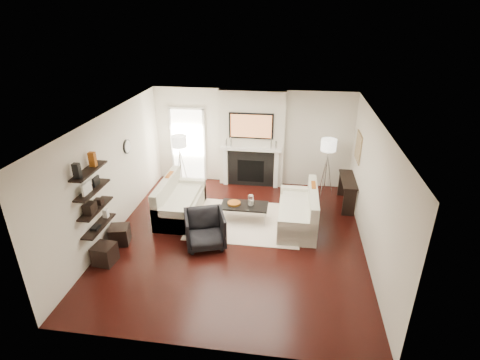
# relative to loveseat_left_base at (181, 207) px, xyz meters

# --- Properties ---
(room_envelope) EXTENTS (6.00, 6.00, 6.00)m
(room_envelope) POSITION_rel_loveseat_left_base_xyz_m (1.50, -0.83, 1.14)
(room_envelope) COLOR black
(room_envelope) RESTS_ON ground
(chimney_breast) EXTENTS (1.80, 0.25, 2.70)m
(chimney_breast) POSITION_rel_loveseat_left_base_xyz_m (1.50, 2.04, 1.14)
(chimney_breast) COLOR silver
(chimney_breast) RESTS_ON floor
(fireplace_surround) EXTENTS (1.30, 0.02, 1.04)m
(fireplace_surround) POSITION_rel_loveseat_left_base_xyz_m (1.50, 1.91, 0.31)
(fireplace_surround) COLOR black
(fireplace_surround) RESTS_ON floor
(firebox) EXTENTS (0.75, 0.02, 0.65)m
(firebox) POSITION_rel_loveseat_left_base_xyz_m (1.50, 1.90, 0.24)
(firebox) COLOR black
(firebox) RESTS_ON floor
(mantel_pilaster_l) EXTENTS (0.12, 0.08, 1.10)m
(mantel_pilaster_l) POSITION_rel_loveseat_left_base_xyz_m (0.78, 1.88, 0.34)
(mantel_pilaster_l) COLOR white
(mantel_pilaster_l) RESTS_ON floor
(mantel_pilaster_r) EXTENTS (0.12, 0.08, 1.10)m
(mantel_pilaster_r) POSITION_rel_loveseat_left_base_xyz_m (2.22, 1.88, 0.34)
(mantel_pilaster_r) COLOR white
(mantel_pilaster_r) RESTS_ON floor
(mantel_shelf) EXTENTS (1.70, 0.18, 0.07)m
(mantel_shelf) POSITION_rel_loveseat_left_base_xyz_m (1.50, 1.86, 0.91)
(mantel_shelf) COLOR white
(mantel_shelf) RESTS_ON chimney_breast
(tv_body) EXTENTS (1.20, 0.06, 0.70)m
(tv_body) POSITION_rel_loveseat_left_base_xyz_m (1.50, 1.88, 1.57)
(tv_body) COLOR black
(tv_body) RESTS_ON chimney_breast
(tv_screen) EXTENTS (1.10, 0.00, 0.62)m
(tv_screen) POSITION_rel_loveseat_left_base_xyz_m (1.50, 1.85, 1.57)
(tv_screen) COLOR #BF723F
(tv_screen) RESTS_ON tv_body
(candlestick_l_tall) EXTENTS (0.04, 0.04, 0.30)m
(candlestick_l_tall) POSITION_rel_loveseat_left_base_xyz_m (0.95, 1.87, 1.09)
(candlestick_l_tall) COLOR silver
(candlestick_l_tall) RESTS_ON mantel_shelf
(candlestick_l_short) EXTENTS (0.04, 0.04, 0.24)m
(candlestick_l_short) POSITION_rel_loveseat_left_base_xyz_m (0.82, 1.87, 1.06)
(candlestick_l_short) COLOR silver
(candlestick_l_short) RESTS_ON mantel_shelf
(candlestick_r_tall) EXTENTS (0.04, 0.04, 0.30)m
(candlestick_r_tall) POSITION_rel_loveseat_left_base_xyz_m (2.05, 1.87, 1.09)
(candlestick_r_tall) COLOR silver
(candlestick_r_tall) RESTS_ON mantel_shelf
(candlestick_r_short) EXTENTS (0.04, 0.04, 0.24)m
(candlestick_r_short) POSITION_rel_loveseat_left_base_xyz_m (2.18, 1.87, 1.06)
(candlestick_r_short) COLOR silver
(candlestick_r_short) RESTS_ON mantel_shelf
(hallway_panel) EXTENTS (0.90, 0.02, 2.10)m
(hallway_panel) POSITION_rel_loveseat_left_base_xyz_m (-0.35, 2.15, 0.84)
(hallway_panel) COLOR white
(hallway_panel) RESTS_ON floor
(door_trim_l) EXTENTS (0.06, 0.06, 2.16)m
(door_trim_l) POSITION_rel_loveseat_left_base_xyz_m (-0.83, 2.13, 0.84)
(door_trim_l) COLOR white
(door_trim_l) RESTS_ON floor
(door_trim_r) EXTENTS (0.06, 0.06, 2.16)m
(door_trim_r) POSITION_rel_loveseat_left_base_xyz_m (0.13, 2.13, 0.84)
(door_trim_r) COLOR white
(door_trim_r) RESTS_ON floor
(door_trim_top) EXTENTS (1.02, 0.06, 0.06)m
(door_trim_top) POSITION_rel_loveseat_left_base_xyz_m (-0.35, 2.13, 1.92)
(door_trim_top) COLOR white
(door_trim_top) RESTS_ON wall_back
(rug) EXTENTS (2.60, 2.00, 0.01)m
(rug) POSITION_rel_loveseat_left_base_xyz_m (1.59, -0.10, -0.20)
(rug) COLOR beige
(rug) RESTS_ON floor
(loveseat_left_base) EXTENTS (0.85, 1.80, 0.42)m
(loveseat_left_base) POSITION_rel_loveseat_left_base_xyz_m (0.00, 0.00, 0.00)
(loveseat_left_base) COLOR beige
(loveseat_left_base) RESTS_ON floor
(loveseat_left_back) EXTENTS (0.18, 1.80, 0.80)m
(loveseat_left_back) POSITION_rel_loveseat_left_base_xyz_m (-0.33, 0.00, 0.32)
(loveseat_left_back) COLOR beige
(loveseat_left_back) RESTS_ON floor
(loveseat_left_arm_n) EXTENTS (0.85, 0.18, 0.60)m
(loveseat_left_arm_n) POSITION_rel_loveseat_left_base_xyz_m (0.00, -0.81, 0.09)
(loveseat_left_arm_n) COLOR beige
(loveseat_left_arm_n) RESTS_ON floor
(loveseat_left_arm_s) EXTENTS (0.85, 0.18, 0.60)m
(loveseat_left_arm_s) POSITION_rel_loveseat_left_base_xyz_m (0.00, 0.81, 0.09)
(loveseat_left_arm_s) COLOR beige
(loveseat_left_arm_s) RESTS_ON floor
(loveseat_left_cushion) EXTENTS (0.63, 1.44, 0.10)m
(loveseat_left_cushion) POSITION_rel_loveseat_left_base_xyz_m (0.05, 0.00, 0.26)
(loveseat_left_cushion) COLOR beige
(loveseat_left_cushion) RESTS_ON loveseat_left_base
(pillow_left_orange) EXTENTS (0.10, 0.42, 0.42)m
(pillow_left_orange) POSITION_rel_loveseat_left_base_xyz_m (-0.33, 0.30, 0.52)
(pillow_left_orange) COLOR #924812
(pillow_left_orange) RESTS_ON loveseat_left_cushion
(pillow_left_charcoal) EXTENTS (0.10, 0.40, 0.40)m
(pillow_left_charcoal) POSITION_rel_loveseat_left_base_xyz_m (-0.33, -0.30, 0.51)
(pillow_left_charcoal) COLOR black
(pillow_left_charcoal) RESTS_ON loveseat_left_cushion
(loveseat_right_base) EXTENTS (0.85, 1.80, 0.42)m
(loveseat_right_base) POSITION_rel_loveseat_left_base_xyz_m (2.82, -0.09, 0.00)
(loveseat_right_base) COLOR beige
(loveseat_right_base) RESTS_ON floor
(loveseat_right_back) EXTENTS (0.18, 1.80, 0.80)m
(loveseat_right_back) POSITION_rel_loveseat_left_base_xyz_m (3.16, -0.09, 0.32)
(loveseat_right_back) COLOR beige
(loveseat_right_back) RESTS_ON floor
(loveseat_right_arm_n) EXTENTS (0.85, 0.18, 0.60)m
(loveseat_right_arm_n) POSITION_rel_loveseat_left_base_xyz_m (2.82, -0.90, 0.09)
(loveseat_right_arm_n) COLOR beige
(loveseat_right_arm_n) RESTS_ON floor
(loveseat_right_arm_s) EXTENTS (0.85, 0.18, 0.60)m
(loveseat_right_arm_s) POSITION_rel_loveseat_left_base_xyz_m (2.82, 0.72, 0.09)
(loveseat_right_arm_s) COLOR beige
(loveseat_right_arm_s) RESTS_ON floor
(loveseat_right_cushion) EXTENTS (0.63, 1.44, 0.10)m
(loveseat_right_cushion) POSITION_rel_loveseat_left_base_xyz_m (2.77, -0.09, 0.26)
(loveseat_right_cushion) COLOR beige
(loveseat_right_cushion) RESTS_ON loveseat_right_base
(pillow_right_orange) EXTENTS (0.10, 0.42, 0.42)m
(pillow_right_orange) POSITION_rel_loveseat_left_base_xyz_m (3.16, 0.21, 0.52)
(pillow_right_orange) COLOR #924812
(pillow_right_orange) RESTS_ON loveseat_right_cushion
(pillow_right_charcoal) EXTENTS (0.10, 0.40, 0.40)m
(pillow_right_charcoal) POSITION_rel_loveseat_left_base_xyz_m (3.16, -0.39, 0.51)
(pillow_right_charcoal) COLOR black
(pillow_right_charcoal) RESTS_ON loveseat_right_cushion
(coffee_table) EXTENTS (1.10, 0.55, 0.04)m
(coffee_table) POSITION_rel_loveseat_left_base_xyz_m (1.58, -0.05, 0.19)
(coffee_table) COLOR black
(coffee_table) RESTS_ON floor
(coffee_leg_nw) EXTENTS (0.02, 0.02, 0.38)m
(coffee_leg_nw) POSITION_rel_loveseat_left_base_xyz_m (1.08, -0.27, -0.02)
(coffee_leg_nw) COLOR silver
(coffee_leg_nw) RESTS_ON floor
(coffee_leg_ne) EXTENTS (0.02, 0.02, 0.38)m
(coffee_leg_ne) POSITION_rel_loveseat_left_base_xyz_m (2.08, -0.27, -0.02)
(coffee_leg_ne) COLOR silver
(coffee_leg_ne) RESTS_ON floor
(coffee_leg_sw) EXTENTS (0.02, 0.02, 0.38)m
(coffee_leg_sw) POSITION_rel_loveseat_left_base_xyz_m (1.08, 0.17, -0.02)
(coffee_leg_sw) COLOR silver
(coffee_leg_sw) RESTS_ON floor
(coffee_leg_se) EXTENTS (0.02, 0.02, 0.38)m
(coffee_leg_se) POSITION_rel_loveseat_left_base_xyz_m (2.08, 0.17, -0.02)
(coffee_leg_se) COLOR silver
(coffee_leg_se) RESTS_ON floor
(hurricane_glass) EXTENTS (0.14, 0.14, 0.24)m
(hurricane_glass) POSITION_rel_loveseat_left_base_xyz_m (1.73, -0.05, 0.35)
(hurricane_glass) COLOR white
(hurricane_glass) RESTS_ON coffee_table
(hurricane_candle) EXTENTS (0.10, 0.10, 0.15)m
(hurricane_candle) POSITION_rel_loveseat_left_base_xyz_m (1.73, -0.05, 0.29)
(hurricane_candle) COLOR white
(hurricane_candle) RESTS_ON coffee_table
(copper_bowl) EXTENTS (0.31, 0.31, 0.05)m
(copper_bowl) POSITION_rel_loveseat_left_base_xyz_m (1.33, -0.05, 0.24)
(copper_bowl) COLOR #C46E20
(copper_bowl) RESTS_ON coffee_table
(armchair) EXTENTS (1.02, 0.99, 0.84)m
(armchair) POSITION_rel_loveseat_left_base_xyz_m (0.88, -1.17, 0.21)
(armchair) COLOR black
(armchair) RESTS_ON floor
(lamp_left_post) EXTENTS (0.02, 0.02, 1.20)m
(lamp_left_post) POSITION_rel_loveseat_left_base_xyz_m (-0.35, 1.31, 0.39)
(lamp_left_post) COLOR silver
(lamp_left_post) RESTS_ON floor
(lamp_left_shade) EXTENTS (0.40, 0.40, 0.30)m
(lamp_left_shade) POSITION_rel_loveseat_left_base_xyz_m (-0.35, 1.31, 1.24)
(lamp_left_shade) COLOR white
(lamp_left_shade) RESTS_ON lamp_left_post
(lamp_left_leg_a) EXTENTS (0.25, 0.02, 1.23)m
(lamp_left_leg_a) POSITION_rel_loveseat_left_base_xyz_m (-0.24, 1.31, 0.39)
(lamp_left_leg_a) COLOR silver
(lamp_left_leg_a) RESTS_ON floor
(lamp_left_leg_b) EXTENTS (0.14, 0.22, 1.23)m
(lamp_left_leg_b) POSITION_rel_loveseat_left_base_xyz_m (-0.41, 1.40, 0.39)
(lamp_left_leg_b) COLOR silver
(lamp_left_leg_b) RESTS_ON floor
(lamp_left_leg_c) EXTENTS (0.14, 0.22, 1.23)m
(lamp_left_leg_c) POSITION_rel_loveseat_left_base_xyz_m (-0.41, 1.21, 0.39)
(lamp_left_leg_c) COLOR silver
(lamp_left_leg_c) RESTS_ON floor
(lamp_right_post) EXTENTS (0.02, 0.02, 1.20)m
(lamp_right_post) POSITION_rel_loveseat_left_base_xyz_m (3.55, 1.58, 0.39)
(lamp_right_post) COLOR silver
(lamp_right_post) RESTS_ON floor
(lamp_right_shade) EXTENTS (0.40, 0.40, 0.30)m
(lamp_right_shade) POSITION_rel_loveseat_left_base_xyz_m (3.55, 1.58, 1.24)
(lamp_right_shade) COLOR white
(lamp_right_shade) RESTS_ON lamp_right_post
(lamp_right_leg_a) EXTENTS (0.25, 0.02, 1.23)m
(lamp_right_leg_a) POSITION_rel_loveseat_left_base_xyz_m (3.66, 1.58, 0.39)
(lamp_right_leg_a) COLOR silver
(lamp_right_leg_a) RESTS_ON floor
(lamp_right_leg_b) EXTENTS (0.14, 0.22, 1.23)m
(lamp_right_leg_b) POSITION_rel_loveseat_left_base_xyz_m (3.49, 1.67, 0.39)
(lamp_right_leg_b) COLOR silver
(lamp_right_leg_b) RESTS_ON floor
(lamp_right_leg_c) EXTENTS (0.14, 0.22, 1.23)m
(lamp_right_leg_c) POSITION_rel_loveseat_left_base_xyz_m (3.49, 1.48, 0.39)
(lamp_right_leg_c) COLOR silver
(lamp_right_leg_c) RESTS_ON floor
(console_top) EXTENTS (0.35, 1.20, 0.04)m
(console_top) POSITION_rel_loveseat_left_base_xyz_m (4.07, 1.09, 0.52)
(console_top) COLOR black
(console_top) RESTS_ON floor
(console_leg_n) EXTENTS (0.30, 0.04, 0.71)m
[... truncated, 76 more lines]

